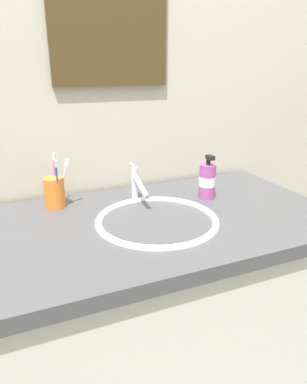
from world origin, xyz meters
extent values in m
cube|color=beige|center=(0.00, 0.38, 1.20)|extent=(2.50, 0.04, 2.40)
cube|color=silver|center=(0.00, 0.00, 0.40)|extent=(1.24, 0.63, 0.80)
cube|color=#4C4C51|center=(0.00, 0.00, 0.82)|extent=(1.30, 0.67, 0.04)
ellipsoid|color=white|center=(0.03, -0.02, 0.80)|extent=(0.35, 0.35, 0.08)
torus|color=white|center=(0.03, -0.02, 0.85)|extent=(0.41, 0.41, 0.02)
cylinder|color=#595B60|center=(0.03, -0.02, 0.77)|extent=(0.03, 0.03, 0.01)
cylinder|color=silver|center=(0.03, 0.19, 0.91)|extent=(0.02, 0.02, 0.12)
cylinder|color=silver|center=(0.03, 0.13, 0.92)|extent=(0.02, 0.13, 0.06)
cylinder|color=silver|center=(0.03, 0.20, 0.98)|extent=(0.01, 0.05, 0.01)
cylinder|color=orange|center=(-0.26, 0.23, 0.90)|extent=(0.07, 0.07, 0.11)
cylinder|color=white|center=(-0.23, 0.23, 0.93)|extent=(0.05, 0.02, 0.16)
cube|color=white|center=(-0.21, 0.22, 1.01)|extent=(0.02, 0.01, 0.03)
cylinder|color=blue|center=(-0.25, 0.20, 0.93)|extent=(0.01, 0.03, 0.16)
cube|color=white|center=(-0.25, 0.19, 1.02)|extent=(0.01, 0.02, 0.03)
cylinder|color=purple|center=(-0.25, 0.26, 0.94)|extent=(0.02, 0.03, 0.17)
cube|color=white|center=(-0.25, 0.27, 1.02)|extent=(0.01, 0.02, 0.03)
cylinder|color=#B24CA5|center=(0.29, 0.10, 0.91)|extent=(0.06, 0.06, 0.13)
cylinder|color=black|center=(0.29, 0.10, 0.99)|extent=(0.02, 0.02, 0.02)
cube|color=black|center=(0.29, 0.09, 1.01)|extent=(0.02, 0.04, 0.02)
cylinder|color=white|center=(0.29, 0.10, 0.91)|extent=(0.06, 0.06, 0.04)
cube|color=#4C381E|center=(0.00, 0.35, 1.50)|extent=(0.44, 0.02, 0.49)
cube|color=#B2BCC6|center=(0.00, 0.35, 1.50)|extent=(0.40, 0.01, 0.45)
camera|label=1|loc=(-0.40, -0.98, 1.32)|focal=32.80mm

